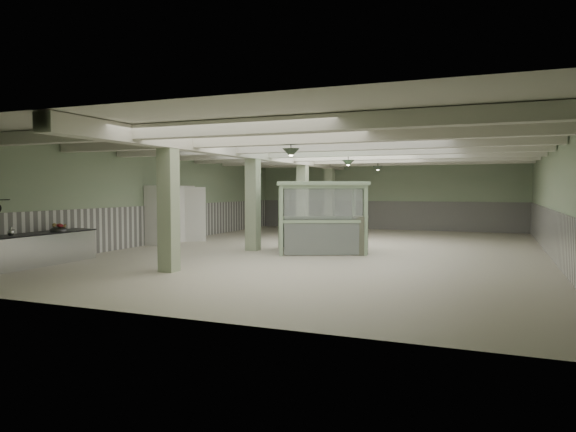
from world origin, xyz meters
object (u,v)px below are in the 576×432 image
at_px(prep_counter, 22,251).
at_px(walkin_cooler, 171,213).
at_px(guard_booth, 320,204).
at_px(filing_cabinet, 360,235).

distance_m(prep_counter, walkin_cooler, 7.12).
bearing_deg(walkin_cooler, guard_booth, -4.92).
bearing_deg(guard_booth, walkin_cooler, 151.40).
relative_size(walkin_cooler, guard_booth, 0.69).
height_order(walkin_cooler, guard_booth, guard_booth).
bearing_deg(walkin_cooler, filing_cabinet, -6.24).
height_order(prep_counter, filing_cabinet, filing_cabinet).
distance_m(walkin_cooler, guard_booth, 6.45).
xyz_separation_m(prep_counter, filing_cabinet, (7.80, 6.23, 0.17)).
bearing_deg(prep_counter, walkin_cooler, 90.68).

